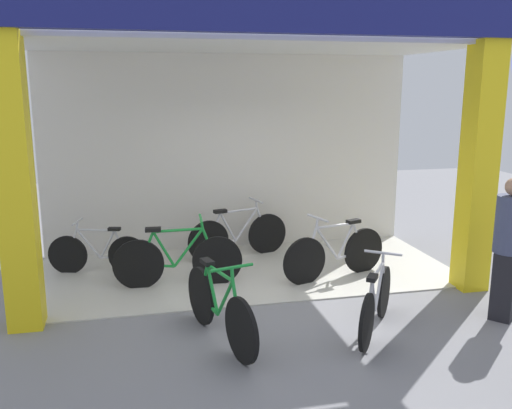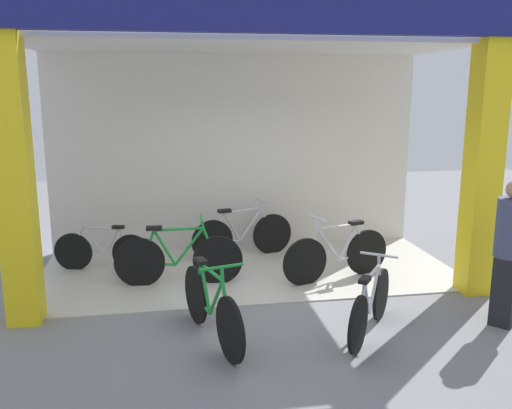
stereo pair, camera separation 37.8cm
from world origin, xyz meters
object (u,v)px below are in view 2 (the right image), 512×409
bicycle_inside_2 (337,254)px  bicycle_parked_1 (370,306)px  bicycle_inside_0 (178,258)px  bicycle_parked_0 (211,307)px  bicycle_inside_1 (102,251)px  bicycle_inside_3 (243,235)px  pedestrian_1 (510,251)px

bicycle_inside_2 → bicycle_parked_1: (-0.19, -1.75, -0.03)m
bicycle_inside_0 → bicycle_parked_0: (0.30, -1.74, -0.01)m
bicycle_inside_2 → bicycle_parked_0: bearing=-140.3°
bicycle_inside_0 → bicycle_inside_2: 2.21m
bicycle_inside_0 → bicycle_inside_1: 1.34m
bicycle_inside_2 → bicycle_inside_3: (-1.16, 1.25, -0.00)m
bicycle_inside_3 → bicycle_inside_1: bearing=-171.6°
bicycle_inside_1 → pedestrian_1: (4.74, -2.65, 0.55)m
bicycle_inside_2 → bicycle_inside_3: bicycle_inside_2 is taller
pedestrian_1 → bicycle_inside_2: bearing=130.2°
bicycle_inside_3 → bicycle_parked_0: 2.93m
bicycle_inside_0 → pedestrian_1: bearing=-27.1°
bicycle_inside_3 → bicycle_parked_1: bearing=-72.0°
bicycle_parked_0 → pedestrian_1: bearing=-2.3°
bicycle_parked_1 → bicycle_inside_1: bearing=139.2°
bicycle_parked_0 → bicycle_inside_2: bearing=39.7°
bicycle_inside_0 → bicycle_inside_3: 1.51m
bicycle_parked_0 → bicycle_inside_3: bearing=75.2°
bicycle_inside_1 → pedestrian_1: 5.46m
bicycle_inside_1 → bicycle_inside_3: bearing=8.4°
bicycle_inside_0 → bicycle_parked_1: bearing=-43.4°
bicycle_inside_0 → bicycle_parked_0: size_ratio=1.05×
bicycle_inside_3 → pedestrian_1: (2.61, -2.96, 0.49)m
bicycle_inside_2 → pedestrian_1: bearing=-49.8°
bicycle_inside_1 → bicycle_parked_0: 2.87m
bicycle_inside_0 → bicycle_inside_1: bicycle_inside_0 is taller
bicycle_inside_1 → bicycle_inside_3: bicycle_inside_3 is taller
bicycle_parked_0 → pedestrian_1: 3.40m
bicycle_inside_2 → pedestrian_1: (1.45, -1.72, 0.49)m
bicycle_inside_1 → bicycle_parked_1: bicycle_parked_1 is taller
bicycle_inside_1 → bicycle_inside_0: bearing=-35.5°
bicycle_inside_0 → bicycle_parked_0: bicycle_inside_0 is taller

